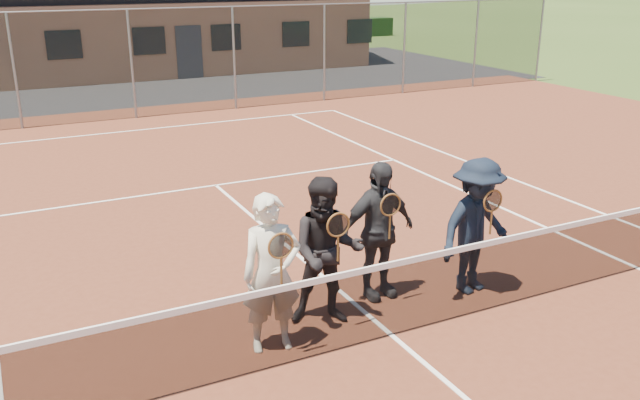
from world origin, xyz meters
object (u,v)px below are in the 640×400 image
object	(u,v)px
player_b	(327,252)
tennis_net	(393,295)
player_d	(476,226)
player_c	(378,231)
player_a	(272,274)

from	to	relation	value
player_b	tennis_net	bearing A→B (deg)	-52.31
tennis_net	player_d	bearing A→B (deg)	18.63
tennis_net	player_b	distance (m)	0.92
player_c	player_d	distance (m)	1.28
player_a	player_c	xyz separation A→B (m)	(1.69, 0.58, -0.00)
player_a	player_c	world-z (taller)	same
tennis_net	player_d	xyz separation A→B (m)	(1.57, 0.53, 0.38)
player_b	player_d	xyz separation A→B (m)	(2.08, -0.13, -0.00)
tennis_net	player_b	size ratio (longest dim) A/B	6.49
player_b	player_c	bearing A→B (deg)	19.40
tennis_net	player_c	bearing A→B (deg)	68.95
player_a	player_b	size ratio (longest dim) A/B	1.00
player_b	player_d	size ratio (longest dim) A/B	1.00
player_d	tennis_net	bearing A→B (deg)	-161.37
player_b	player_c	distance (m)	0.93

